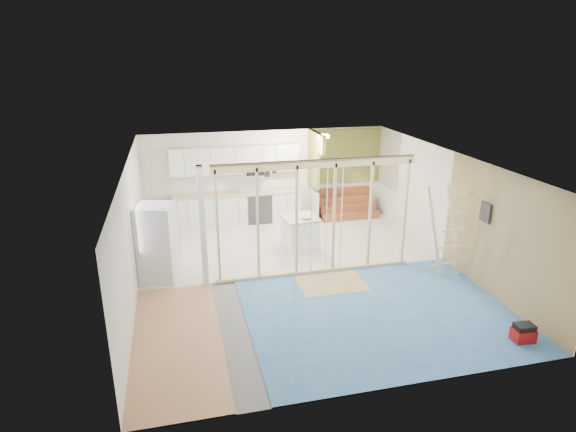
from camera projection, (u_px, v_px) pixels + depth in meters
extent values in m
cube|color=slate|center=(301.00, 275.00, 10.69)|extent=(7.00, 8.00, 0.01)
cube|color=white|center=(303.00, 160.00, 9.85)|extent=(7.00, 8.00, 0.01)
cube|color=silver|center=(266.00, 175.00, 13.95)|extent=(7.00, 0.01, 2.60)
cube|color=silver|center=(378.00, 314.00, 6.59)|extent=(7.00, 0.01, 2.60)
cube|color=silver|center=(131.00, 233.00, 9.50)|extent=(0.01, 8.00, 2.60)
cube|color=silver|center=(449.00, 208.00, 11.05)|extent=(0.01, 8.00, 2.60)
cube|color=silver|center=(282.00, 241.00, 12.53)|extent=(7.00, 4.00, 0.02)
cube|color=#4F88C1|center=(380.00, 314.00, 9.07)|extent=(5.00, 4.00, 0.02)
cube|color=tan|center=(177.00, 340.00, 8.24)|extent=(1.50, 4.00, 0.02)
cube|color=tan|center=(331.00, 283.00, 10.25)|extent=(1.40, 1.00, 0.01)
cube|color=#D6BF83|center=(317.00, 164.00, 9.95)|extent=(4.40, 0.09, 0.18)
cube|color=#D6BF83|center=(314.00, 271.00, 10.74)|extent=(4.40, 0.09, 0.06)
cube|color=silver|center=(203.00, 228.00, 9.81)|extent=(0.12, 0.14, 2.60)
cube|color=#D6BF83|center=(217.00, 226.00, 9.87)|extent=(0.04, 0.09, 2.40)
cube|color=#D6BF83|center=(258.00, 223.00, 10.06)|extent=(0.04, 0.09, 2.40)
cube|color=#D6BF83|center=(297.00, 220.00, 10.25)|extent=(0.04, 0.09, 2.40)
cube|color=#D6BF83|center=(334.00, 217.00, 10.43)|extent=(0.04, 0.09, 2.40)
cube|color=#D6BF83|center=(370.00, 214.00, 10.62)|extent=(0.04, 0.09, 2.40)
cube|color=#D6BF83|center=(405.00, 211.00, 10.80)|extent=(0.04, 0.09, 2.40)
cylinder|color=silver|center=(311.00, 223.00, 10.31)|extent=(0.02, 0.02, 2.35)
cylinder|color=silver|center=(341.00, 220.00, 10.52)|extent=(0.02, 0.02, 2.35)
cylinder|color=silver|center=(326.00, 221.00, 10.42)|extent=(0.02, 0.02, 2.35)
cube|color=white|center=(238.00, 209.00, 13.75)|extent=(3.60, 0.60, 0.88)
cube|color=#C1B096|center=(237.00, 193.00, 13.60)|extent=(3.66, 0.64, 0.05)
cube|color=white|center=(154.00, 228.00, 12.23)|extent=(0.60, 1.60, 0.88)
cube|color=#C1B096|center=(152.00, 211.00, 12.08)|extent=(0.64, 1.64, 0.05)
cube|color=white|center=(235.00, 159.00, 13.41)|extent=(3.60, 0.34, 0.75)
cube|color=silver|center=(257.00, 169.00, 13.60)|extent=(0.72, 0.38, 0.36)
cube|color=black|center=(258.00, 171.00, 13.43)|extent=(0.68, 0.02, 0.30)
cube|color=olive|center=(314.00, 159.00, 13.66)|extent=(0.10, 0.90, 1.60)
cube|color=silver|center=(313.00, 204.00, 14.10)|extent=(0.10, 0.90, 0.90)
cube|color=olive|center=(321.00, 144.00, 12.84)|extent=(0.10, 0.50, 0.50)
cube|color=olive|center=(345.00, 156.00, 14.31)|extent=(2.20, 0.04, 1.60)
cube|color=silver|center=(343.00, 198.00, 14.73)|extent=(2.20, 0.04, 0.90)
cube|color=brown|center=(350.00, 217.00, 14.12)|extent=(1.70, 0.26, 0.20)
cube|color=brown|center=(348.00, 208.00, 14.30)|extent=(1.70, 0.26, 0.20)
cube|color=brown|center=(345.00, 199.00, 14.47)|extent=(1.70, 0.26, 0.20)
cube|color=brown|center=(342.00, 190.00, 14.65)|extent=(1.70, 0.26, 0.20)
torus|color=black|center=(270.00, 166.00, 11.71)|extent=(0.52, 0.52, 0.02)
cylinder|color=black|center=(264.00, 157.00, 11.59)|extent=(0.01, 0.01, 0.50)
cylinder|color=black|center=(276.00, 156.00, 11.66)|extent=(0.01, 0.01, 0.50)
cylinder|color=#36363B|center=(267.00, 174.00, 11.64)|extent=(0.14, 0.14, 0.14)
cylinder|color=#36363B|center=(274.00, 170.00, 11.87)|extent=(0.12, 0.12, 0.12)
cube|color=tan|center=(504.00, 239.00, 9.20)|extent=(0.02, 4.00, 2.60)
cube|color=#36363B|center=(485.00, 212.00, 9.63)|extent=(0.04, 0.30, 0.40)
cylinder|color=#FFEABF|center=(324.00, 136.00, 12.94)|extent=(0.32, 0.32, 0.08)
cube|color=silver|center=(158.00, 244.00, 10.16)|extent=(0.90, 0.88, 1.71)
cube|color=#36363B|center=(175.00, 242.00, 10.24)|extent=(0.20, 0.67, 1.67)
cube|color=white|center=(300.00, 234.00, 12.04)|extent=(0.83, 0.83, 0.76)
cube|color=#C1B096|center=(300.00, 218.00, 11.90)|extent=(0.92, 0.92, 0.04)
imported|color=white|center=(306.00, 217.00, 11.77)|extent=(0.28, 0.28, 0.06)
imported|color=#9DA1AF|center=(240.00, 188.00, 13.47)|extent=(0.14, 0.14, 0.28)
imported|color=silver|center=(263.00, 187.00, 13.84)|extent=(0.08, 0.08, 0.17)
cube|color=#980E0E|center=(523.00, 335.00, 8.19)|extent=(0.37, 0.29, 0.25)
cube|color=black|center=(525.00, 327.00, 8.14)|extent=(0.33, 0.25, 0.09)
cube|color=#CCB87D|center=(435.00, 233.00, 10.26)|extent=(0.48, 0.20, 2.05)
cube|color=#CCB87D|center=(453.00, 231.00, 10.36)|extent=(0.48, 0.20, 2.05)
cube|color=#CCB87D|center=(443.00, 264.00, 10.57)|extent=(0.48, 0.20, 0.14)
cube|color=#CCB87D|center=(448.00, 247.00, 10.46)|extent=(0.48, 0.20, 0.14)
cube|color=#CCB87D|center=(453.00, 230.00, 10.35)|extent=(0.48, 0.20, 0.14)
cube|color=#CCB87D|center=(459.00, 212.00, 10.24)|extent=(0.48, 0.20, 0.14)
cube|color=#CCB87D|center=(465.00, 194.00, 10.13)|extent=(0.48, 0.20, 0.14)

